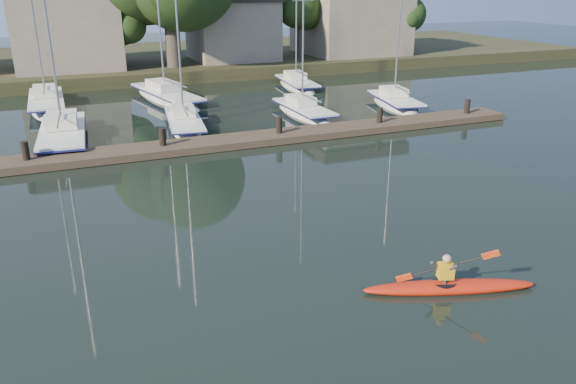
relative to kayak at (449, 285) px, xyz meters
name	(u,v)px	position (x,y,z in m)	size (l,w,h in m)	color
ground	(363,272)	(-1.61, 1.78, -0.18)	(160.00, 160.00, 0.00)	black
kayak	(449,285)	(0.00, 0.00, 0.00)	(4.69, 2.09, 1.51)	#B31D0D
dock	(224,142)	(-1.61, 15.78, 0.02)	(34.00, 2.00, 1.80)	#4F3C2D
sailboat_1	(65,145)	(-8.99, 19.89, -0.39)	(2.85, 9.32, 15.03)	white
sailboat_2	(185,129)	(-2.53, 20.57, -0.35)	(2.86, 8.11, 13.15)	white
sailboat_3	(304,117)	(4.97, 20.69, -0.36)	(1.98, 7.21, 11.60)	white
sailboat_4	(395,109)	(11.56, 20.66, -0.37)	(3.27, 7.02, 11.49)	white
sailboat_5	(48,110)	(-9.69, 29.15, -0.38)	(2.21, 9.37, 15.50)	white
sailboat_6	(167,102)	(-1.98, 28.44, -0.37)	(4.18, 10.45, 16.25)	white
sailboat_7	(297,89)	(8.31, 29.50, -0.36)	(2.69, 7.57, 11.95)	white
shore	(156,34)	(0.00, 42.07, 3.04)	(90.00, 25.25, 12.75)	#222D16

